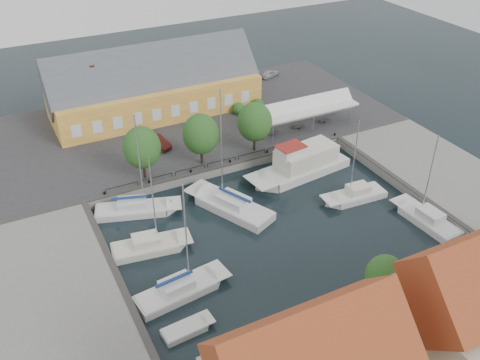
% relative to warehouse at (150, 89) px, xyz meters
% --- Properties ---
extents(ground, '(140.00, 140.00, 0.00)m').
position_rel_warehouse_xyz_m(ground, '(2.60, -28.36, -4.43)').
color(ground, black).
rests_on(ground, ground).
extents(north_quay, '(56.00, 26.00, 1.00)m').
position_rel_warehouse_xyz_m(north_quay, '(2.60, -5.36, -3.93)').
color(north_quay, '#2D2D30').
rests_on(north_quay, ground).
extents(west_quay, '(12.00, 24.00, 1.00)m').
position_rel_warehouse_xyz_m(west_quay, '(-19.40, -30.36, -3.93)').
color(west_quay, slate).
rests_on(west_quay, ground).
extents(east_quay, '(12.00, 24.00, 1.00)m').
position_rel_warehouse_xyz_m(east_quay, '(24.60, -30.36, -3.93)').
color(east_quay, slate).
rests_on(east_quay, ground).
extents(quay_edge_fittings, '(56.00, 24.72, 0.40)m').
position_rel_warehouse_xyz_m(quay_edge_fittings, '(2.62, -23.61, -3.37)').
color(quay_edge_fittings, '#383533').
rests_on(quay_edge_fittings, north_quay).
extents(warehouse, '(28.56, 14.00, 9.55)m').
position_rel_warehouse_xyz_m(warehouse, '(0.00, 0.00, 0.00)').
color(warehouse, gold).
rests_on(warehouse, north_quay).
extents(tent_canopy, '(14.00, 4.00, 2.83)m').
position_rel_warehouse_xyz_m(tent_canopy, '(16.60, -13.86, -0.74)').
color(tent_canopy, silver).
rests_on(tent_canopy, north_quay).
extents(quay_trees, '(18.20, 4.20, 6.30)m').
position_rel_warehouse_xyz_m(quay_trees, '(0.60, -16.36, 0.45)').
color(quay_trees, black).
rests_on(quay_trees, north_quay).
extents(car_silver, '(3.75, 2.52, 1.19)m').
position_rel_warehouse_xyz_m(car_silver, '(21.16, 3.69, -2.84)').
color(car_silver, '#B9BCC2').
rests_on(car_silver, north_quay).
extents(car_red, '(2.93, 4.65, 1.45)m').
position_rel_warehouse_xyz_m(car_red, '(-2.83, -9.99, -2.70)').
color(car_red, '#531613').
rests_on(car_red, north_quay).
extents(center_sailboat, '(7.12, 10.67, 14.14)m').
position_rel_warehouse_xyz_m(center_sailboat, '(0.08, -25.04, -4.07)').
color(center_sailboat, silver).
rests_on(center_sailboat, ground).
extents(trawler, '(13.48, 5.42, 5.00)m').
position_rel_warehouse_xyz_m(trawler, '(10.77, -22.15, -3.41)').
color(trawler, silver).
rests_on(trawler, ground).
extents(east_boat_b, '(7.53, 2.88, 10.22)m').
position_rel_warehouse_xyz_m(east_boat_b, '(13.18, -29.35, -4.17)').
color(east_boat_b, silver).
rests_on(east_boat_b, ground).
extents(east_boat_c, '(3.01, 8.18, 10.32)m').
position_rel_warehouse_xyz_m(east_boat_c, '(17.08, -36.16, -4.17)').
color(east_boat_c, silver).
rests_on(east_boat_c, ground).
extents(west_boat_a, '(9.33, 5.19, 11.98)m').
position_rel_warehouse_xyz_m(west_boat_a, '(-9.00, -21.00, -4.16)').
color(west_boat_a, silver).
rests_on(west_boat_a, ground).
extents(west_boat_b, '(7.98, 3.66, 10.63)m').
position_rel_warehouse_xyz_m(west_boat_b, '(-9.68, -27.45, -4.17)').
color(west_boat_b, beige).
rests_on(west_boat_b, ground).
extents(west_boat_d, '(8.90, 3.67, 11.56)m').
position_rel_warehouse_xyz_m(west_boat_d, '(-9.20, -34.31, -4.16)').
color(west_boat_d, silver).
rests_on(west_boat_d, ground).
extents(launch_sw, '(4.44, 1.94, 0.98)m').
position_rel_warehouse_xyz_m(launch_sw, '(-10.30, -38.48, -4.34)').
color(launch_sw, silver).
rests_on(launch_sw, ground).
extents(launch_nw, '(4.25, 2.66, 0.88)m').
position_rel_warehouse_xyz_m(launch_nw, '(-6.56, -21.33, -4.34)').
color(launch_nw, navy).
rests_on(launch_nw, ground).
extents(townhouses, '(36.30, 8.50, 12.00)m').
position_rel_warehouse_xyz_m(townhouses, '(4.52, -51.60, 1.40)').
color(townhouses, tan).
rests_on(townhouses, south_bank).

